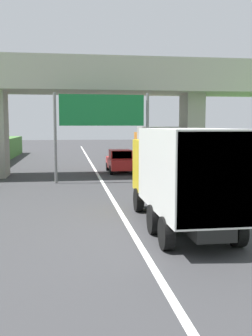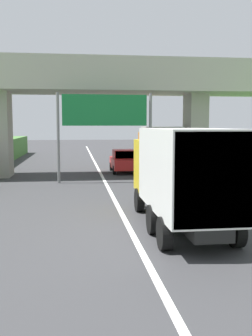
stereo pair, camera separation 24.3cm
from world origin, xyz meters
name	(u,v)px [view 1 (the left image)]	position (x,y,z in m)	size (l,w,h in m)	color
lane_centre_stripe	(106,189)	(0.00, 24.84, 0.00)	(0.20, 89.69, 0.01)	white
overpass_bridge	(97,89)	(0.00, 31.05, 6.08)	(40.00, 4.80, 8.02)	#ADA89E
overhead_highway_sign	(102,116)	(0.00, 27.34, 4.09)	(5.88, 0.18, 5.52)	slate
truck_yellow	(181,173)	(1.74, 15.98, 1.93)	(2.44, 7.30, 3.44)	black
truck_orange	(155,145)	(4.80, 33.97, 1.93)	(2.44, 7.30, 3.44)	black
car_red	(120,161)	(1.77, 32.37, 0.86)	(1.86, 4.10, 1.72)	red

